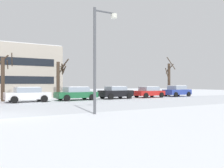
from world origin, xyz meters
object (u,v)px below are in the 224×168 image
at_px(parked_car_blue, 177,91).
at_px(parked_car_black, 116,92).
at_px(street_lamp, 99,50).
at_px(parked_car_red, 149,92).
at_px(parked_car_white, 28,94).
at_px(parked_car_green, 76,93).

bearing_deg(parked_car_blue, parked_car_black, 179.72).
height_order(street_lamp, parked_car_red, street_lamp).
bearing_deg(parked_car_white, street_lamp, -79.60).
height_order(parked_car_black, parked_car_red, parked_car_black).
xyz_separation_m(parked_car_red, parked_car_blue, (4.83, -0.00, 0.05)).
distance_m(parked_car_red, parked_car_blue, 4.83).
height_order(parked_car_black, parked_car_blue, parked_car_blue).
bearing_deg(parked_car_black, parked_car_white, -179.43).
bearing_deg(parked_car_white, parked_car_red, 0.20).
height_order(street_lamp, parked_car_blue, street_lamp).
bearing_deg(parked_car_green, parked_car_red, -0.01).
distance_m(street_lamp, parked_car_black, 13.66).
distance_m(parked_car_white, parked_car_blue, 19.31).
bearing_deg(parked_car_red, street_lamp, -138.92).
xyz_separation_m(parked_car_green, parked_car_blue, (14.48, -0.00, 0.04)).
xyz_separation_m(parked_car_white, parked_car_red, (14.48, 0.05, -0.02)).
height_order(street_lamp, parked_car_white, street_lamp).
relative_size(street_lamp, parked_car_white, 1.48).
relative_size(street_lamp, parked_car_green, 1.39).
bearing_deg(street_lamp, parked_car_white, 100.40).
relative_size(parked_car_green, parked_car_red, 1.09).
xyz_separation_m(parked_car_white, parked_car_blue, (19.31, 0.05, 0.04)).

